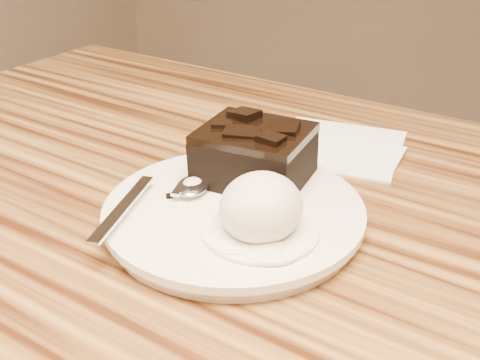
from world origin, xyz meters
The scene contains 10 objects.
plate centered at (-0.04, 0.03, 0.76)m, with size 0.23×0.23×0.02m, color white.
brownie centered at (-0.05, 0.09, 0.79)m, with size 0.10×0.08×0.05m, color black.
ice_cream_scoop centered at (0.00, 0.01, 0.79)m, with size 0.07×0.07×0.06m, color beige.
melt_puddle centered at (0.00, 0.01, 0.77)m, with size 0.10×0.10×0.00m, color white.
spoon centered at (-0.09, 0.03, 0.77)m, with size 0.03×0.17×0.01m, color silver, non-canonical shape.
napkin centered at (-0.03, 0.23, 0.75)m, with size 0.14×0.14×0.01m, color white.
crumb_a centered at (-0.10, 0.01, 0.77)m, with size 0.01×0.01×0.00m, color black.
crumb_b centered at (0.01, 0.00, 0.77)m, with size 0.01×0.01×0.00m, color black.
crumb_c centered at (-0.01, 0.03, 0.77)m, with size 0.01×0.00×0.00m, color black.
crumb_d centered at (0.00, 0.00, 0.77)m, with size 0.01×0.01×0.00m, color black.
Camera 1 is at (0.20, -0.33, 1.03)m, focal length 43.56 mm.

